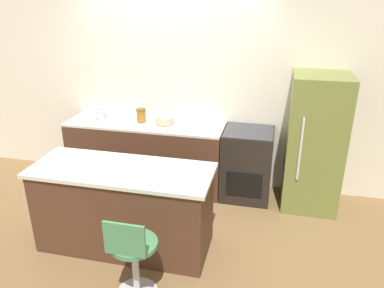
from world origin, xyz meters
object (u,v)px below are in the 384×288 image
oven_range (247,164)px  stool_chair (133,259)px  refrigerator (314,143)px  mixing_bowl (165,120)px  kettle (101,113)px

oven_range → stool_chair: 2.17m
refrigerator → mixing_bowl: size_ratio=6.85×
refrigerator → kettle: (-2.81, 0.07, 0.16)m
stool_chair → kettle: kettle is taller
stool_chair → kettle: 2.47m
stool_chair → mixing_bowl: size_ratio=3.57×
refrigerator → kettle: bearing=178.7°
oven_range → stool_chair: size_ratio=1.05×
kettle → oven_range: bearing=-1.1°
refrigerator → mixing_bowl: 1.91m
stool_chair → kettle: bearing=121.0°
oven_range → mixing_bowl: 1.22m
refrigerator → stool_chair: bearing=-128.2°
refrigerator → stool_chair: 2.58m
oven_range → mixing_bowl: mixing_bowl is taller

